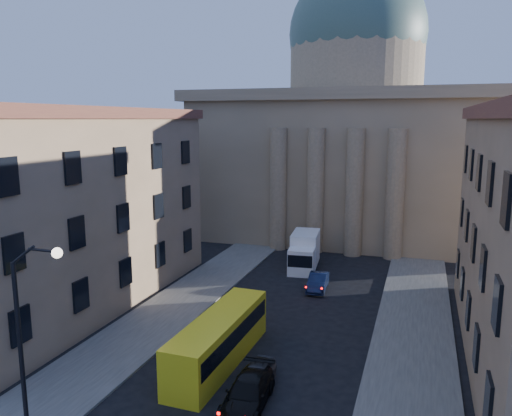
{
  "coord_description": "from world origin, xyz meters",
  "views": [
    {
      "loc": [
        8.5,
        -7.75,
        13.88
      ],
      "look_at": [
        -0.62,
        19.37,
        8.76
      ],
      "focal_mm": 35.0,
      "sensor_mm": 36.0,
      "label": 1
    }
  ],
  "objects": [
    {
      "name": "car_right_distant",
      "position": [
        0.8,
        31.11,
        0.67
      ],
      "size": [
        1.7,
        4.18,
        1.35
      ],
      "primitive_type": "imported",
      "rotation": [
        0.0,
        0.0,
        0.07
      ],
      "color": "#0E1733",
      "rests_on": "ground"
    },
    {
      "name": "building_left",
      "position": [
        -17.0,
        22.0,
        7.42
      ],
      "size": [
        11.6,
        26.6,
        14.7
      ],
      "color": "#A38160",
      "rests_on": "ground"
    },
    {
      "name": "sidewalk_left",
      "position": [
        -8.5,
        18.0,
        0.07
      ],
      "size": [
        5.0,
        60.0,
        0.15
      ],
      "primitive_type": "cube",
      "color": "#504E4A",
      "rests_on": "ground"
    },
    {
      "name": "street_lamp",
      "position": [
        -6.97,
        8.0,
        5.29
      ],
      "size": [
        2.62,
        0.44,
        8.83
      ],
      "color": "black",
      "rests_on": "ground"
    },
    {
      "name": "car_right_mid",
      "position": [
        0.99,
        13.32,
        0.7
      ],
      "size": [
        2.23,
        4.92,
        1.4
      ],
      "primitive_type": "imported",
      "rotation": [
        0.0,
        0.0,
        0.06
      ],
      "color": "black",
      "rests_on": "ground"
    },
    {
      "name": "sidewalk_right",
      "position": [
        8.5,
        18.0,
        0.07
      ],
      "size": [
        5.0,
        60.0,
        0.15
      ],
      "primitive_type": "cube",
      "color": "#504E4A",
      "rests_on": "ground"
    },
    {
      "name": "car_right_far",
      "position": [
        0.8,
        15.28,
        0.61
      ],
      "size": [
        1.48,
        3.59,
        1.22
      ],
      "primitive_type": "imported",
      "rotation": [
        0.0,
        0.0,
        0.01
      ],
      "color": "#47484C",
      "rests_on": "ground"
    },
    {
      "name": "city_bus",
      "position": [
        -2.04,
        17.0,
        1.5
      ],
      "size": [
        2.53,
        9.97,
        2.8
      ],
      "rotation": [
        0.0,
        0.0,
        -0.02
      ],
      "color": "yellow",
      "rests_on": "ground"
    },
    {
      "name": "box_truck",
      "position": [
        -1.66,
        36.71,
        1.55
      ],
      "size": [
        2.94,
        6.18,
        3.28
      ],
      "rotation": [
        0.0,
        0.0,
        0.1
      ],
      "color": "white",
      "rests_on": "ground"
    },
    {
      "name": "church",
      "position": [
        0.0,
        55.47,
        11.88
      ],
      "size": [
        68.02,
        28.76,
        36.6
      ],
      "color": "#816D4F",
      "rests_on": "ground"
    }
  ]
}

